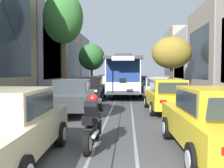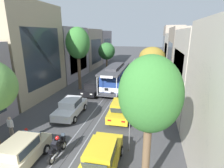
% 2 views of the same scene
% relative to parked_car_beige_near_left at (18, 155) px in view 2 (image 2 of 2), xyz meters
% --- Properties ---
extents(ground_plane, '(160.00, 160.00, 0.00)m').
position_rel_parked_car_beige_near_left_xyz_m(ground_plane, '(2.26, 17.41, -0.80)').
color(ground_plane, '#424244').
extents(trolley_track_rails, '(1.14, 55.62, 0.01)m').
position_rel_parked_car_beige_near_left_xyz_m(trolley_track_rails, '(2.26, 20.17, -0.79)').
color(trolley_track_rails, gray).
rests_on(trolley_track_rails, ground).
extents(building_facade_left, '(5.90, 47.32, 10.72)m').
position_rel_parked_car_beige_near_left_xyz_m(building_facade_left, '(-7.49, 18.82, 3.52)').
color(building_facade_left, gray).
rests_on(building_facade_left, ground).
extents(building_facade_right, '(5.11, 47.32, 9.16)m').
position_rel_parked_car_beige_near_left_xyz_m(building_facade_right, '(11.67, 19.63, 3.29)').
color(building_facade_right, beige).
rests_on(building_facade_right, ground).
extents(parked_car_beige_near_left, '(2.13, 4.42, 1.58)m').
position_rel_parked_car_beige_near_left_xyz_m(parked_car_beige_near_left, '(0.00, 0.00, 0.00)').
color(parked_car_beige_near_left, '#C1B28E').
rests_on(parked_car_beige_near_left, ground).
extents(parked_car_white_second_left, '(2.14, 4.42, 1.58)m').
position_rel_parked_car_beige_near_left_xyz_m(parked_car_white_second_left, '(-0.07, 6.76, 0.00)').
color(parked_car_white_second_left, silver).
rests_on(parked_car_white_second_left, ground).
extents(parked_car_black_mid_left, '(2.06, 4.39, 1.58)m').
position_rel_parked_car_beige_near_left_xyz_m(parked_car_black_mid_left, '(-0.10, 12.93, 0.00)').
color(parked_car_black_mid_left, black).
rests_on(parked_car_black_mid_left, ground).
extents(parked_car_beige_fourth_left, '(2.01, 4.36, 1.58)m').
position_rel_parked_car_beige_near_left_xyz_m(parked_car_beige_fourth_left, '(-0.02, 19.34, 0.00)').
color(parked_car_beige_fourth_left, '#C1B28E').
rests_on(parked_car_beige_fourth_left, ground).
extents(parked_car_green_fifth_left, '(2.12, 4.41, 1.58)m').
position_rel_parked_car_beige_near_left_xyz_m(parked_car_green_fifth_left, '(-0.15, 25.68, 0.00)').
color(parked_car_green_fifth_left, '#1E6038').
rests_on(parked_car_green_fifth_left, ground).
extents(parked_car_yellow_near_right, '(2.08, 4.40, 1.58)m').
position_rel_parked_car_beige_near_left_xyz_m(parked_car_yellow_near_right, '(4.65, 0.87, 0.00)').
color(parked_car_yellow_near_right, gold).
rests_on(parked_car_yellow_near_right, ground).
extents(parked_car_yellow_second_right, '(2.09, 4.40, 1.58)m').
position_rel_parked_car_beige_near_left_xyz_m(parked_car_yellow_second_right, '(4.52, 7.34, 0.00)').
color(parked_car_yellow_second_right, gold).
rests_on(parked_car_yellow_second_right, ground).
extents(parked_car_silver_mid_right, '(2.12, 4.41, 1.58)m').
position_rel_parked_car_beige_near_left_xyz_m(parked_car_silver_mid_right, '(4.54, 13.64, 0.00)').
color(parked_car_silver_mid_right, '#B7B7BC').
rests_on(parked_car_silver_mid_right, ground).
extents(parked_car_grey_fourth_right, '(2.13, 4.42, 1.58)m').
position_rel_parked_car_beige_near_left_xyz_m(parked_car_grey_fourth_right, '(4.65, 19.60, 0.00)').
color(parked_car_grey_fourth_right, slate).
rests_on(parked_car_grey_fourth_right, ground).
extents(parked_car_grey_fifth_right, '(2.07, 4.39, 1.58)m').
position_rel_parked_car_beige_near_left_xyz_m(parked_car_grey_fifth_right, '(4.61, 25.74, 0.00)').
color(parked_car_grey_fifth_right, slate).
rests_on(parked_car_grey_fifth_right, ground).
extents(parked_car_teal_sixth_right, '(2.09, 4.40, 1.58)m').
position_rel_parked_car_beige_near_left_xyz_m(parked_car_teal_sixth_right, '(4.54, 32.01, 0.00)').
color(parked_car_teal_sixth_right, '#196B70').
rests_on(parked_car_teal_sixth_right, ground).
extents(street_tree_kerb_left_second, '(3.15, 2.95, 8.23)m').
position_rel_parked_car_beige_near_left_xyz_m(street_tree_kerb_left_second, '(-2.49, 14.57, 5.33)').
color(street_tree_kerb_left_second, brown).
rests_on(street_tree_kerb_left_second, ground).
extents(street_tree_kerb_left_mid, '(3.41, 3.46, 5.64)m').
position_rel_parked_car_beige_near_left_xyz_m(street_tree_kerb_left_mid, '(-2.19, 27.94, 3.09)').
color(street_tree_kerb_left_mid, brown).
rests_on(street_tree_kerb_left_mid, ground).
extents(street_tree_kerb_right_near, '(2.72, 2.38, 6.63)m').
position_rel_parked_car_beige_near_left_xyz_m(street_tree_kerb_right_near, '(7.08, 0.18, 4.07)').
color(street_tree_kerb_right_near, brown).
rests_on(street_tree_kerb_right_near, ground).
extents(street_tree_kerb_right_second, '(3.99, 3.27, 5.47)m').
position_rel_parked_car_beige_near_left_xyz_m(street_tree_kerb_right_second, '(6.97, 20.63, 3.06)').
color(street_tree_kerb_right_second, '#4C3826').
rests_on(street_tree_kerb_right_second, ground).
extents(cable_car_trolley, '(2.58, 9.14, 3.28)m').
position_rel_parked_car_beige_near_left_xyz_m(cable_car_trolley, '(2.26, 15.75, 0.86)').
color(cable_car_trolley, navy).
rests_on(cable_car_trolley, ground).
extents(motorcycle_with_rider, '(0.56, 1.99, 1.37)m').
position_rel_parked_car_beige_near_left_xyz_m(motorcycle_with_rider, '(1.69, 1.28, -0.15)').
color(motorcycle_with_rider, black).
rests_on(motorcycle_with_rider, ground).
extents(pedestrian_on_left_pavement, '(0.55, 0.29, 1.58)m').
position_rel_parked_car_beige_near_left_xyz_m(pedestrian_on_left_pavement, '(-2.83, 2.53, 0.09)').
color(pedestrian_on_left_pavement, slate).
rests_on(pedestrian_on_left_pavement, ground).
extents(fire_hydrant, '(0.40, 0.22, 0.84)m').
position_rel_parked_car_beige_near_left_xyz_m(fire_hydrant, '(-1.52, 2.53, -0.38)').
color(fire_hydrant, red).
rests_on(fire_hydrant, ground).
extents(street_sign_post, '(0.36, 0.09, 2.93)m').
position_rel_parked_car_beige_near_left_xyz_m(street_sign_post, '(5.94, 2.78, 1.01)').
color(street_sign_post, slate).
rests_on(street_sign_post, ground).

